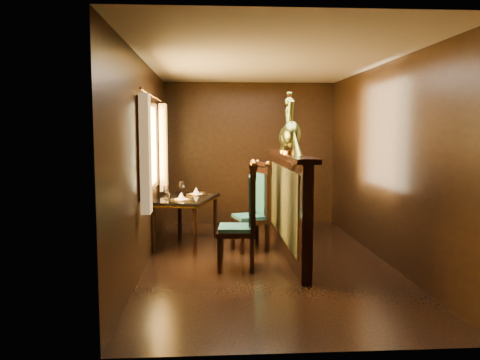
# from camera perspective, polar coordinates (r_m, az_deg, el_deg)

# --- Properties ---
(ground) EXTENTS (5.00, 5.00, 0.00)m
(ground) POSITION_cam_1_polar(r_m,az_deg,el_deg) (6.07, 3.16, -9.79)
(ground) COLOR black
(ground) RESTS_ON ground
(room_shell) EXTENTS (3.04, 5.04, 2.52)m
(room_shell) POSITION_cam_1_polar(r_m,az_deg,el_deg) (5.85, 2.39, 5.33)
(room_shell) COLOR black
(room_shell) RESTS_ON ground
(partition) EXTENTS (0.26, 2.70, 1.36)m
(partition) POSITION_cam_1_polar(r_m,az_deg,el_deg) (6.25, 5.80, -2.65)
(partition) COLOR black
(partition) RESTS_ON ground
(dining_table) EXTENTS (1.01, 1.34, 0.90)m
(dining_table) POSITION_cam_1_polar(r_m,az_deg,el_deg) (6.79, -6.59, -2.68)
(dining_table) COLOR black
(dining_table) RESTS_ON ground
(chair_left) EXTENTS (0.50, 0.53, 1.30)m
(chair_left) POSITION_cam_1_polar(r_m,az_deg,el_deg) (5.60, 0.79, -3.98)
(chair_left) COLOR black
(chair_left) RESTS_ON ground
(chair_right) EXTENTS (0.56, 0.58, 1.25)m
(chair_right) POSITION_cam_1_polar(r_m,az_deg,el_deg) (6.50, 2.14, -2.87)
(chair_right) COLOR black
(chair_right) RESTS_ON ground
(peacock_left) EXTENTS (0.25, 0.67, 0.79)m
(peacock_left) POSITION_cam_1_polar(r_m,az_deg,el_deg) (5.94, 6.33, 6.98)
(peacock_left) COLOR #1A4F36
(peacock_left) RESTS_ON partition
(peacock_right) EXTENTS (0.21, 0.56, 0.67)m
(peacock_right) POSITION_cam_1_polar(r_m,az_deg,el_deg) (6.32, 5.73, 6.39)
(peacock_right) COLOR #1A4F36
(peacock_right) RESTS_ON partition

